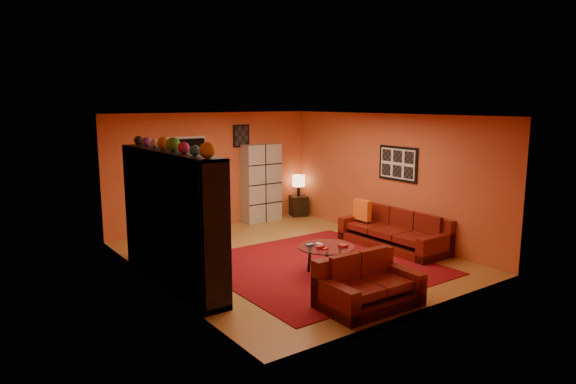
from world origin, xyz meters
TOP-DOWN VIEW (x-y plane):
  - floor at (0.00, 0.00)m, footprint 6.00×6.00m
  - ceiling at (0.00, 0.00)m, footprint 6.00×6.00m
  - wall_back at (0.00, 3.00)m, footprint 6.00×0.00m
  - wall_front at (0.00, -3.00)m, footprint 6.00×0.00m
  - wall_left at (-2.50, 0.00)m, footprint 0.00×6.00m
  - wall_right at (2.50, 0.00)m, footprint 0.00×6.00m
  - rug at (0.10, -0.70)m, footprint 3.60×3.60m
  - doorway at (-0.70, 2.96)m, footprint 0.95×0.10m
  - wall_art_right at (2.48, -0.30)m, footprint 0.03×1.00m
  - wall_art_back at (0.75, 2.98)m, footprint 0.42×0.03m
  - entertainment_unit at (-2.27, 0.00)m, footprint 0.45×3.00m
  - tv at (-2.23, -0.05)m, footprint 1.01×0.13m
  - sofa at (2.14, -0.63)m, footprint 0.93×2.25m
  - loveseat at (-0.43, -2.42)m, footprint 1.43×0.88m
  - throw_pillow at (1.95, 0.15)m, footprint 0.12×0.42m
  - coffee_table at (-0.04, -1.09)m, footprint 0.94×0.94m
  - storage_cabinet at (1.17, 2.80)m, footprint 0.93×0.42m
  - bowl_chair at (-1.37, 0.78)m, footprint 0.75×0.75m
  - side_table at (2.25, 2.75)m, footprint 0.51×0.51m
  - table_lamp at (2.25, 2.75)m, footprint 0.31×0.31m

SIDE VIEW (x-z plane):
  - floor at x=0.00m, z-range 0.00..0.00m
  - rug at x=0.10m, z-range 0.00..0.01m
  - side_table at x=2.25m, z-range 0.00..0.50m
  - sofa at x=2.14m, z-range -0.14..0.71m
  - loveseat at x=-0.43m, z-range -0.14..0.71m
  - bowl_chair at x=-1.37m, z-range 0.02..0.63m
  - coffee_table at x=-0.04m, z-range 0.19..0.66m
  - throw_pillow at x=1.95m, z-range 0.42..0.84m
  - table_lamp at x=2.25m, z-range 0.61..1.13m
  - storage_cabinet at x=1.17m, z-range 0.00..1.85m
  - tv at x=-2.23m, z-range 0.72..1.30m
  - doorway at x=-0.70m, z-range 0.00..2.04m
  - entertainment_unit at x=-2.27m, z-range 0.00..2.10m
  - wall_back at x=0.00m, z-range -1.70..4.30m
  - wall_front at x=0.00m, z-range -1.70..4.30m
  - wall_left at x=-2.50m, z-range -1.70..4.30m
  - wall_right at x=2.50m, z-range -1.70..4.30m
  - wall_art_right at x=2.48m, z-range 1.25..1.95m
  - wall_art_back at x=0.75m, z-range 1.79..2.31m
  - ceiling at x=0.00m, z-range 2.60..2.60m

